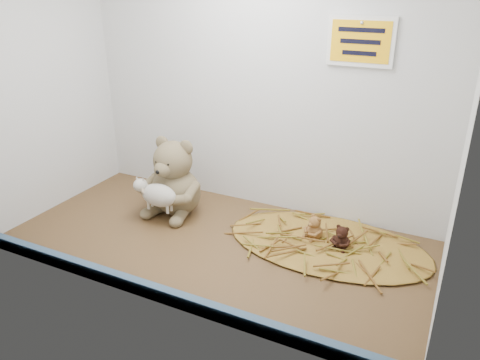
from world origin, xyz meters
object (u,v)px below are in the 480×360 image
at_px(toy_lamb, 159,195).
at_px(mini_teddy_brown, 342,236).
at_px(mini_teddy_tan, 315,226).
at_px(main_teddy, 175,176).

relative_size(toy_lamb, mini_teddy_brown, 2.21).
height_order(toy_lamb, mini_teddy_tan, toy_lamb).
bearing_deg(mini_teddy_tan, main_teddy, -143.10).
distance_m(main_teddy, mini_teddy_brown, 0.56).
bearing_deg(mini_teddy_brown, mini_teddy_tan, 174.26).
bearing_deg(mini_teddy_tan, toy_lamb, -132.23).
xyz_separation_m(main_teddy, mini_teddy_tan, (0.47, 0.02, -0.08)).
xyz_separation_m(main_teddy, toy_lamb, (0.00, -0.09, -0.03)).
distance_m(main_teddy, mini_teddy_tan, 0.47).
distance_m(toy_lamb, mini_teddy_brown, 0.56).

